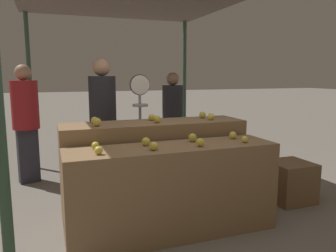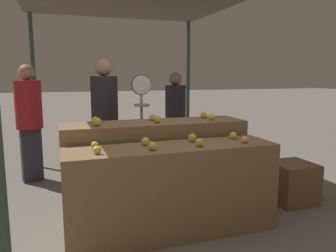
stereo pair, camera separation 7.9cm
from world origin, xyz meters
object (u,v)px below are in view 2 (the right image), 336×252
at_px(person_vendor_at_scale, 105,115).
at_px(wooden_crate_side, 292,182).
at_px(produce_scale, 142,109).
at_px(person_customer_right, 29,115).
at_px(person_customer_left, 175,114).

xyz_separation_m(person_vendor_at_scale, wooden_crate_side, (2.13, -1.22, -0.80)).
distance_m(produce_scale, person_customer_right, 1.78).
bearing_deg(person_vendor_at_scale, person_customer_left, -149.00).
bearing_deg(person_customer_right, wooden_crate_side, 133.64).
xyz_separation_m(person_customer_left, person_customer_right, (-2.28, 0.02, 0.06)).
bearing_deg(person_customer_right, produce_scale, 129.88).
distance_m(person_vendor_at_scale, wooden_crate_side, 2.58).
height_order(produce_scale, person_vendor_at_scale, person_vendor_at_scale).
height_order(person_vendor_at_scale, wooden_crate_side, person_vendor_at_scale).
relative_size(person_vendor_at_scale, person_customer_left, 1.11).
distance_m(produce_scale, person_vendor_at_scale, 0.55).
bearing_deg(person_vendor_at_scale, produce_scale, 146.93).
bearing_deg(person_customer_right, person_vendor_at_scale, 129.74).
bearing_deg(person_vendor_at_scale, wooden_crate_side, 152.35).
height_order(person_customer_left, person_customer_right, person_customer_right).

